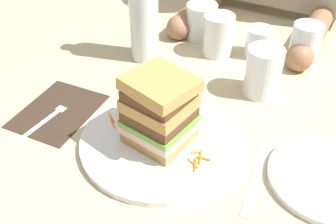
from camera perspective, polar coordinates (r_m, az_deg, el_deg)
ground_plane at (r=0.73m, az=-1.52°, el=-4.10°), size 3.00×3.00×0.00m
main_plate at (r=0.72m, az=-1.14°, el=-4.19°), size 0.29×0.29×0.01m
sandwich at (r=0.67m, az=-1.19°, el=0.21°), size 0.13×0.12×0.14m
carrot_shred_0 at (r=0.77m, az=-6.36°, el=-0.26°), size 0.01×0.02×0.00m
carrot_shred_1 at (r=0.76m, az=-8.19°, el=-0.89°), size 0.03×0.02×0.00m
carrot_shred_2 at (r=0.78m, az=-6.70°, el=0.22°), size 0.01×0.02×0.00m
carrot_shred_3 at (r=0.77m, az=-6.14°, el=-0.64°), size 0.02×0.01×0.00m
carrot_shred_4 at (r=0.76m, az=-6.25°, el=-1.29°), size 0.01×0.03×0.00m
carrot_shred_5 at (r=0.76m, az=-5.05°, el=-0.58°), size 0.00×0.03×0.00m
carrot_shred_6 at (r=0.77m, az=-6.86°, el=-0.57°), size 0.02×0.02×0.00m
carrot_shred_7 at (r=0.75m, az=-7.93°, el=-1.68°), size 0.02×0.02×0.00m
carrot_shred_8 at (r=0.68m, az=4.55°, el=-6.95°), size 0.01×0.02×0.00m
carrot_shred_9 at (r=0.69m, az=4.10°, el=-5.78°), size 0.02×0.01×0.00m
carrot_shred_10 at (r=0.67m, az=3.57°, el=-7.36°), size 0.02×0.01×0.00m
carrot_shred_11 at (r=0.68m, az=4.66°, el=-6.48°), size 0.01×0.03×0.00m
carrot_shred_12 at (r=0.67m, az=3.83°, el=-7.86°), size 0.01×0.02×0.00m
carrot_shred_13 at (r=0.68m, az=5.13°, el=-6.68°), size 0.02×0.01×0.00m
carrot_shred_14 at (r=0.67m, az=3.95°, el=-7.35°), size 0.01×0.02×0.00m
napkin_dark at (r=0.82m, az=-15.50°, el=0.16°), size 0.15×0.18×0.00m
fork at (r=0.81m, az=-16.62°, el=-0.51°), size 0.03×0.17×0.00m
knife at (r=0.69m, az=12.78°, el=-8.75°), size 0.04×0.20×0.00m
juice_glass at (r=0.84m, az=13.47°, el=5.37°), size 0.07×0.07×0.10m
water_bottle at (r=0.91m, az=-3.56°, el=14.76°), size 0.07×0.07×0.28m
empty_tumbler_0 at (r=0.97m, az=7.23°, el=10.94°), size 0.07×0.07×0.10m
empty_tumbler_1 at (r=0.98m, az=19.11°, el=9.23°), size 0.07×0.07×0.10m
empty_tumbler_2 at (r=0.98m, az=12.91°, el=9.77°), size 0.06×0.06×0.07m
empty_tumbler_3 at (r=1.04m, az=4.83°, el=12.88°), size 0.08×0.08×0.09m
side_plate at (r=0.71m, az=21.98°, el=-8.84°), size 0.20×0.20×0.01m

